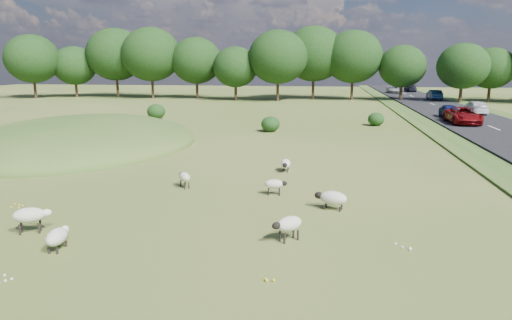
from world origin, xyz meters
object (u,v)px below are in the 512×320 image
(sheep_4, at_px, (288,224))
(car_5, at_px, (434,95))
(sheep_2, at_px, (184,177))
(sheep_3, at_px, (275,184))
(sheep_0, at_px, (57,236))
(car_0, at_px, (394,89))
(sheep_1, at_px, (30,215))
(car_7, at_px, (410,88))
(car_1, at_px, (463,115))
(car_3, at_px, (450,111))
(sheep_6, at_px, (332,198))
(car_6, at_px, (475,107))
(sheep_5, at_px, (286,164))

(sheep_4, height_order, car_5, car_5)
(sheep_2, height_order, sheep_3, sheep_2)
(sheep_0, relative_size, car_0, 0.26)
(sheep_1, bearing_deg, car_0, 49.58)
(sheep_0, bearing_deg, car_0, -20.02)
(sheep_2, xyz_separation_m, car_7, (23.01, 74.74, 0.41))
(car_1, height_order, car_3, car_1)
(sheep_3, height_order, car_1, car_1)
(sheep_4, bearing_deg, car_3, -153.68)
(sheep_6, bearing_deg, car_0, -83.33)
(sheep_6, distance_m, car_0, 73.76)
(car_1, distance_m, car_5, 29.46)
(car_5, distance_m, car_6, 20.00)
(car_1, height_order, car_7, car_1)
(sheep_0, distance_m, sheep_5, 13.22)
(car_6, height_order, car_7, car_6)
(sheep_6, relative_size, car_5, 0.30)
(sheep_0, height_order, sheep_3, sheep_3)
(sheep_5, bearing_deg, sheep_1, -37.86)
(sheep_1, relative_size, car_1, 0.24)
(sheep_0, bearing_deg, sheep_6, -62.90)
(car_0, relative_size, car_5, 1.03)
(car_0, height_order, car_7, car_7)
(sheep_0, relative_size, sheep_4, 1.11)
(car_7, bearing_deg, sheep_4, 77.68)
(sheep_4, distance_m, sheep_5, 9.93)
(sheep_3, distance_m, car_5, 57.68)
(sheep_6, height_order, car_3, car_3)
(sheep_4, xyz_separation_m, car_6, (17.60, 39.88, 0.35))
(sheep_6, height_order, car_1, car_1)
(sheep_3, height_order, sheep_4, sheep_4)
(sheep_0, distance_m, car_0, 80.88)
(car_3, relative_size, car_7, 0.86)
(sheep_1, relative_size, car_3, 0.33)
(sheep_5, bearing_deg, sheep_4, 4.75)
(sheep_4, bearing_deg, sheep_2, -89.72)
(car_3, height_order, car_5, car_5)
(sheep_1, relative_size, sheep_2, 1.30)
(sheep_3, height_order, car_7, car_7)
(sheep_4, bearing_deg, car_6, -156.14)
(sheep_1, distance_m, sheep_2, 7.36)
(car_1, xyz_separation_m, car_5, (3.80, 29.22, 0.01))
(sheep_0, relative_size, car_7, 0.26)
(sheep_2, bearing_deg, car_7, -54.80)
(sheep_4, distance_m, car_6, 43.59)
(sheep_3, bearing_deg, car_1, 52.89)
(sheep_2, height_order, car_6, car_6)
(sheep_6, distance_m, car_7, 78.70)
(sheep_5, bearing_deg, car_7, 164.49)
(sheep_3, distance_m, sheep_5, 4.59)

